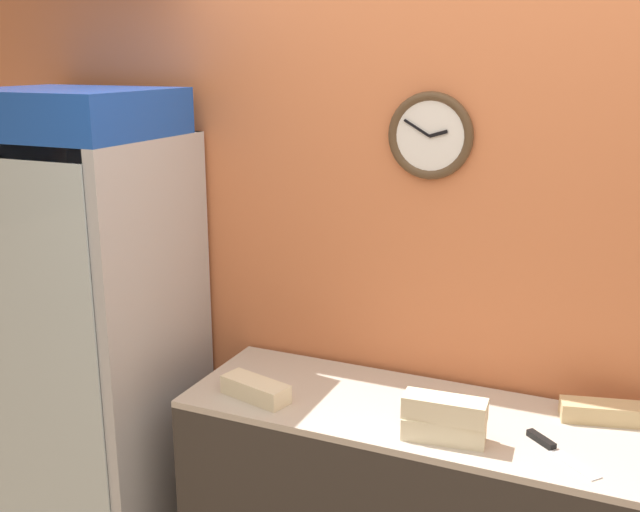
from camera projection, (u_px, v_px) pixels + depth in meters
name	position (u px, v px, depth m)	size (l,w,h in m)	color
wall_back	(483.00, 276.00, 2.80)	(5.20, 0.09, 2.70)	#D17547
beverage_cooler	(99.00, 311.00, 3.16)	(0.74, 0.69, 2.03)	#B2B7BC
sandwich_stack_bottom	(442.00, 429.00, 2.45)	(0.28, 0.13, 0.08)	beige
sandwich_stack_middle	(443.00, 408.00, 2.43)	(0.28, 0.11, 0.08)	beige
sandwich_flat_left	(256.00, 389.00, 2.75)	(0.28, 0.16, 0.07)	beige
sandwich_flat_right	(605.00, 412.00, 2.58)	(0.31, 0.16, 0.07)	tan
chefs_knife	(552.00, 447.00, 2.39)	(0.25, 0.23, 0.02)	silver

